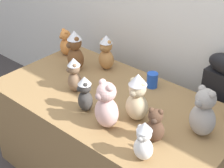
% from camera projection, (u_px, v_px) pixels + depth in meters
% --- Properties ---
extents(display_table, '(1.68, 0.91, 0.74)m').
position_uv_depth(display_table, '(112.00, 140.00, 2.55)').
color(display_table, olive).
rests_on(display_table, ground_plane).
extents(instrument_case, '(0.29, 0.14, 1.03)m').
position_uv_depth(instrument_case, '(217.00, 116.00, 2.55)').
color(instrument_case, black).
rests_on(instrument_case, ground_plane).
extents(teddy_bear_chestnut, '(0.18, 0.16, 0.32)m').
position_uv_depth(teddy_bear_chestnut, '(75.00, 51.00, 2.64)').
color(teddy_bear_chestnut, brown).
rests_on(teddy_bear_chestnut, display_table).
extents(teddy_bear_snow, '(0.11, 0.10, 0.24)m').
position_uv_depth(teddy_bear_snow, '(144.00, 141.00, 1.80)').
color(teddy_bear_snow, white).
rests_on(teddy_bear_snow, display_table).
extents(teddy_bear_cocoa, '(0.14, 0.13, 0.22)m').
position_uv_depth(teddy_bear_cocoa, '(155.00, 126.00, 1.93)').
color(teddy_bear_cocoa, '#4C3323').
rests_on(teddy_bear_cocoa, display_table).
extents(teddy_bear_sand, '(0.15, 0.13, 0.32)m').
position_uv_depth(teddy_bear_sand, '(137.00, 98.00, 2.08)').
color(teddy_bear_sand, '#CCB78E').
rests_on(teddy_bear_sand, display_table).
extents(teddy_bear_blush, '(0.19, 0.17, 0.31)m').
position_uv_depth(teddy_bear_blush, '(106.00, 106.00, 2.03)').
color(teddy_bear_blush, beige).
rests_on(teddy_bear_blush, display_table).
extents(teddy_bear_charcoal, '(0.15, 0.14, 0.25)m').
position_uv_depth(teddy_bear_charcoal, '(85.00, 94.00, 2.19)').
color(teddy_bear_charcoal, '#383533').
rests_on(teddy_bear_charcoal, display_table).
extents(teddy_bear_mocha, '(0.15, 0.14, 0.26)m').
position_uv_depth(teddy_bear_mocha, '(74.00, 75.00, 2.38)').
color(teddy_bear_mocha, '#7F6047').
rests_on(teddy_bear_mocha, display_table).
extents(teddy_bear_ash, '(0.19, 0.18, 0.32)m').
position_uv_depth(teddy_bear_ash, '(203.00, 113.00, 1.97)').
color(teddy_bear_ash, gray).
rests_on(teddy_bear_ash, display_table).
extents(teddy_bear_caramel, '(0.13, 0.12, 0.29)m').
position_uv_depth(teddy_bear_caramel, '(106.00, 53.00, 2.65)').
color(teddy_bear_caramel, '#B27A42').
rests_on(teddy_bear_caramel, display_table).
extents(teddy_bear_ginger, '(0.14, 0.13, 0.23)m').
position_uv_depth(teddy_bear_ginger, '(66.00, 43.00, 2.88)').
color(teddy_bear_ginger, '#D17F3D').
rests_on(teddy_bear_ginger, display_table).
extents(party_cup_blue, '(0.08, 0.08, 0.11)m').
position_uv_depth(party_cup_blue, '(152.00, 80.00, 2.46)').
color(party_cup_blue, blue).
rests_on(party_cup_blue, display_table).
extents(name_card_front_left, '(0.07, 0.01, 0.05)m').
position_uv_depth(name_card_front_left, '(143.00, 146.00, 1.91)').
color(name_card_front_left, white).
rests_on(name_card_front_left, display_table).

